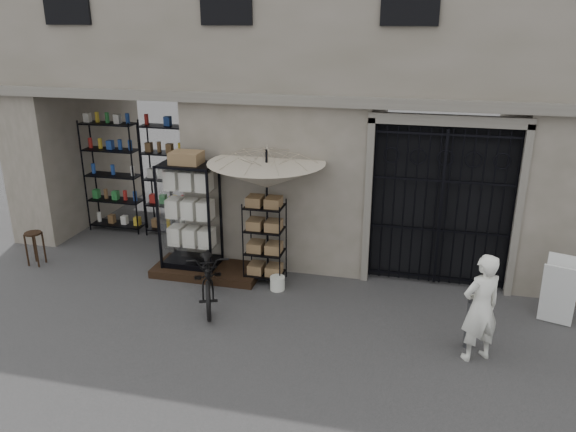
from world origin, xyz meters
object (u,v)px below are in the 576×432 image
(white_bucket, at_px, (277,283))
(shopkeeper, at_px, (474,358))
(wooden_stool, at_px, (35,248))
(easel_sign, at_px, (559,292))
(steel_bollard, at_px, (470,325))
(market_umbrella, at_px, (267,168))
(wire_rack, at_px, (265,243))
(display_cabinet, at_px, (190,221))
(bicycle, at_px, (210,300))

(white_bucket, relative_size, shopkeeper, 0.16)
(wooden_stool, bearing_deg, easel_sign, 0.16)
(steel_bollard, xyz_separation_m, shopkeeper, (0.08, -0.28, -0.37))
(market_umbrella, relative_size, easel_sign, 2.79)
(steel_bollard, distance_m, shopkeeper, 0.47)
(easel_sign, bearing_deg, wire_rack, -166.94)
(display_cabinet, distance_m, shopkeeper, 5.42)
(market_umbrella, height_order, easel_sign, market_umbrella)
(display_cabinet, relative_size, white_bucket, 8.16)
(market_umbrella, bearing_deg, easel_sign, -5.21)
(display_cabinet, height_order, bicycle, display_cabinet)
(display_cabinet, distance_m, market_umbrella, 1.83)
(display_cabinet, xyz_separation_m, white_bucket, (1.76, -0.35, -0.91))
(bicycle, bearing_deg, easel_sign, -15.31)
(bicycle, bearing_deg, market_umbrella, 33.86)
(market_umbrella, distance_m, shopkeeper, 4.50)
(shopkeeper, relative_size, easel_sign, 1.53)
(white_bucket, xyz_separation_m, bicycle, (-1.02, -0.67, -0.13))
(bicycle, bearing_deg, white_bucket, 11.69)
(bicycle, xyz_separation_m, wooden_stool, (-3.84, 0.60, 0.35))
(steel_bollard, relative_size, easel_sign, 0.71)
(display_cabinet, distance_m, easel_sign, 6.36)
(wire_rack, height_order, bicycle, wire_rack)
(bicycle, height_order, easel_sign, easel_sign)
(white_bucket, xyz_separation_m, easel_sign, (4.57, -0.05, 0.42))
(white_bucket, bearing_deg, display_cabinet, 168.87)
(display_cabinet, distance_m, steel_bollard, 5.20)
(display_cabinet, xyz_separation_m, shopkeeper, (5.03, -1.73, -1.03))
(steel_bollard, height_order, shopkeeper, steel_bollard)
(market_umbrella, xyz_separation_m, bicycle, (-0.73, -1.07, -2.11))
(wire_rack, xyz_separation_m, bicycle, (-0.71, -0.96, -0.75))
(white_bucket, distance_m, wooden_stool, 4.86)
(market_umbrella, xyz_separation_m, shopkeeper, (3.56, -1.78, -2.11))
(steel_bollard, bearing_deg, wire_rack, 158.21)
(wire_rack, bearing_deg, steel_bollard, -4.65)
(white_bucket, height_order, bicycle, bicycle)
(wire_rack, distance_m, steel_bollard, 3.79)
(wire_rack, bearing_deg, easel_sign, 13.17)
(display_cabinet, bearing_deg, bicycle, -45.16)
(white_bucket, distance_m, bicycle, 1.23)
(white_bucket, height_order, steel_bollard, steel_bollard)
(white_bucket, xyz_separation_m, wooden_stool, (-4.86, -0.07, 0.23))
(market_umbrella, distance_m, steel_bollard, 4.17)
(bicycle, height_order, wooden_stool, bicycle)
(white_bucket, distance_m, steel_bollard, 3.39)
(wire_rack, xyz_separation_m, white_bucket, (0.31, -0.29, -0.63))
(wire_rack, distance_m, white_bucket, 0.76)
(shopkeeper, distance_m, easel_sign, 1.94)
(wooden_stool, bearing_deg, display_cabinet, 7.70)
(wooden_stool, height_order, easel_sign, easel_sign)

